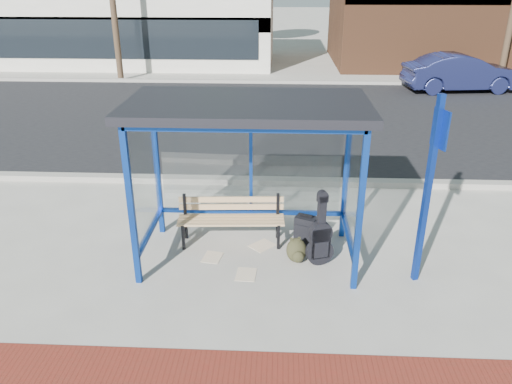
# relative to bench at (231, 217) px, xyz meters

# --- Properties ---
(ground) EXTENTS (120.00, 120.00, 0.00)m
(ground) POSITION_rel_bench_xyz_m (0.30, -0.46, -0.45)
(ground) COLOR #B2ADA0
(ground) RESTS_ON ground
(brick_paver_strip) EXTENTS (60.00, 1.00, 0.01)m
(brick_paver_strip) POSITION_rel_bench_xyz_m (0.30, -3.06, -0.44)
(brick_paver_strip) COLOR maroon
(brick_paver_strip) RESTS_ON ground
(curb_near) EXTENTS (60.00, 0.25, 0.12)m
(curb_near) POSITION_rel_bench_xyz_m (0.30, 2.44, -0.39)
(curb_near) COLOR gray
(curb_near) RESTS_ON ground
(street_asphalt) EXTENTS (60.00, 10.00, 0.00)m
(street_asphalt) POSITION_rel_bench_xyz_m (0.30, 7.54, -0.45)
(street_asphalt) COLOR black
(street_asphalt) RESTS_ON ground
(curb_far) EXTENTS (60.00, 0.25, 0.12)m
(curb_far) POSITION_rel_bench_xyz_m (0.30, 12.64, -0.39)
(curb_far) COLOR gray
(curb_far) RESTS_ON ground
(far_sidewalk) EXTENTS (60.00, 4.00, 0.01)m
(far_sidewalk) POSITION_rel_bench_xyz_m (0.30, 14.54, -0.44)
(far_sidewalk) COLOR #B2ADA0
(far_sidewalk) RESTS_ON ground
(bus_shelter) EXTENTS (3.30, 1.80, 2.42)m
(bus_shelter) POSITION_rel_bench_xyz_m (0.30, -0.39, 1.62)
(bus_shelter) COLOR navy
(bus_shelter) RESTS_ON ground
(storefront_white) EXTENTS (18.00, 6.04, 4.00)m
(storefront_white) POSITION_rel_bench_xyz_m (-8.70, 17.53, 1.55)
(storefront_white) COLOR silver
(storefront_white) RESTS_ON ground
(bench) EXTENTS (1.69, 0.50, 0.79)m
(bench) POSITION_rel_bench_xyz_m (0.00, 0.00, 0.00)
(bench) COLOR black
(bench) RESTS_ON ground
(guitar_bag) EXTENTS (0.43, 0.23, 1.12)m
(guitar_bag) POSITION_rel_bench_xyz_m (1.37, -0.60, -0.04)
(guitar_bag) COLOR black
(guitar_bag) RESTS_ON ground
(suitcase) EXTENTS (0.39, 0.32, 0.57)m
(suitcase) POSITION_rel_bench_xyz_m (1.18, -0.12, -0.18)
(suitcase) COLOR black
(suitcase) RESTS_ON ground
(backpack) EXTENTS (0.35, 0.33, 0.37)m
(backpack) POSITION_rel_bench_xyz_m (1.03, -0.56, -0.27)
(backpack) COLOR black
(backpack) RESTS_ON ground
(sign_post) EXTENTS (0.16, 0.32, 2.66)m
(sign_post) POSITION_rel_bench_xyz_m (2.71, -0.95, 1.05)
(sign_post) COLOR navy
(sign_post) RESTS_ON ground
(newspaper_a) EXTENTS (0.33, 0.39, 0.01)m
(newspaper_a) POSITION_rel_bench_xyz_m (-0.25, -0.51, -0.44)
(newspaper_a) COLOR white
(newspaper_a) RESTS_ON ground
(newspaper_b) EXTENTS (0.31, 0.38, 0.01)m
(newspaper_b) POSITION_rel_bench_xyz_m (0.30, -0.96, -0.44)
(newspaper_b) COLOR white
(newspaper_b) RESTS_ON ground
(newspaper_c) EXTENTS (0.47, 0.47, 0.01)m
(newspaper_c) POSITION_rel_bench_xyz_m (0.50, -0.12, -0.44)
(newspaper_c) COLOR white
(newspaper_c) RESTS_ON ground
(parked_car) EXTENTS (4.20, 1.87, 1.34)m
(parked_car) POSITION_rel_bench_xyz_m (7.29, 11.55, 0.22)
(parked_car) COLOR #1A1F49
(parked_car) RESTS_ON ground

